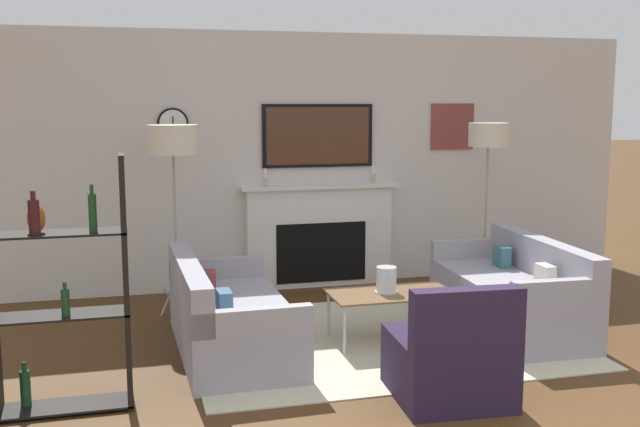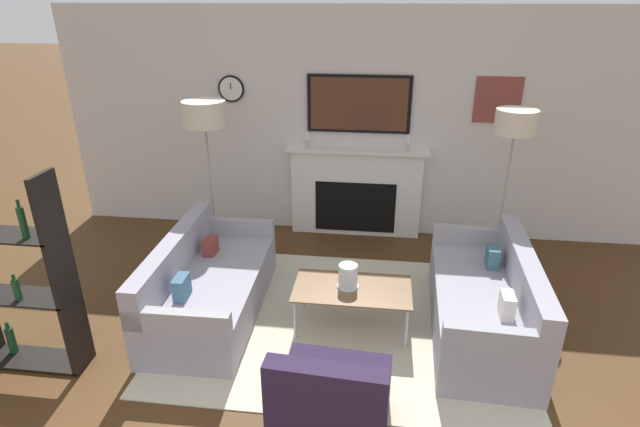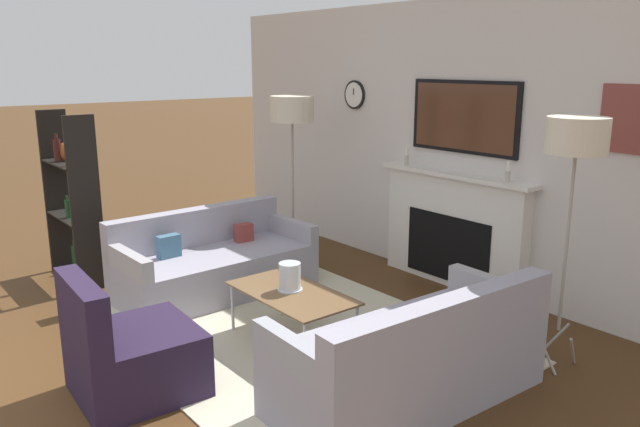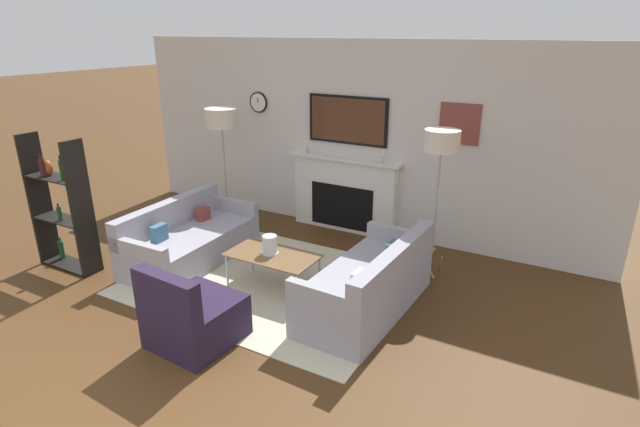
# 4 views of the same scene
# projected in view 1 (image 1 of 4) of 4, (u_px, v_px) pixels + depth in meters

# --- Properties ---
(fireplace_wall) EXTENTS (7.23, 0.28, 2.70)m
(fireplace_wall) POSITION_uv_depth(u_px,v_px,m) (317.00, 173.00, 8.05)
(fireplace_wall) COLOR silver
(fireplace_wall) RESTS_ON ground_plane
(area_rug) EXTENTS (3.13, 2.39, 0.01)m
(area_rug) POSITION_uv_depth(u_px,v_px,m) (377.00, 338.00, 6.31)
(area_rug) COLOR beige
(area_rug) RESTS_ON ground_plane
(couch_left) EXTENTS (0.88, 1.82, 0.75)m
(couch_left) POSITION_uv_depth(u_px,v_px,m) (227.00, 319.00, 5.95)
(couch_left) COLOR #9793A1
(couch_left) RESTS_ON ground_plane
(couch_right) EXTENTS (0.87, 1.83, 0.78)m
(couch_right) POSITION_uv_depth(u_px,v_px,m) (513.00, 296.00, 6.58)
(couch_right) COLOR #9793A1
(couch_right) RESTS_ON ground_plane
(armchair) EXTENTS (0.78, 0.80, 0.83)m
(armchair) POSITION_uv_depth(u_px,v_px,m) (451.00, 360.00, 4.99)
(armchair) COLOR #261A32
(armchair) RESTS_ON ground_plane
(coffee_table) EXTENTS (1.03, 0.56, 0.42)m
(coffee_table) POSITION_uv_depth(u_px,v_px,m) (392.00, 296.00, 6.20)
(coffee_table) COLOR brown
(coffee_table) RESTS_ON ground_plane
(hurricane_candle) EXTENTS (0.19, 0.19, 0.22)m
(hurricane_candle) POSITION_uv_depth(u_px,v_px,m) (386.00, 281.00, 6.18)
(hurricane_candle) COLOR silver
(hurricane_candle) RESTS_ON coffee_table
(floor_lamp_left) EXTENTS (0.46, 0.46, 1.78)m
(floor_lamp_left) POSITION_uv_depth(u_px,v_px,m) (173.00, 142.00, 6.78)
(floor_lamp_left) COLOR #9E998E
(floor_lamp_left) RESTS_ON ground_plane
(floor_lamp_right) EXTENTS (0.40, 0.40, 1.77)m
(floor_lamp_right) POSITION_uv_depth(u_px,v_px,m) (488.00, 138.00, 7.58)
(floor_lamp_right) COLOR #9E998E
(floor_lamp_right) RESTS_ON ground_plane
(shelf_unit) EXTENTS (0.86, 0.28, 1.66)m
(shelf_unit) POSITION_uv_depth(u_px,v_px,m) (58.00, 290.00, 4.74)
(shelf_unit) COLOR black
(shelf_unit) RESTS_ON ground_plane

